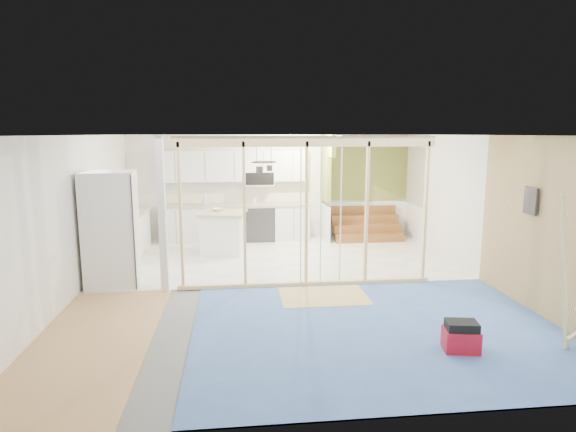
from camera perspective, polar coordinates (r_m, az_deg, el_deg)
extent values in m
cube|color=slate|center=(8.44, 0.10, -8.38)|extent=(7.00, 8.00, 0.01)
cube|color=silver|center=(8.02, 0.10, 9.56)|extent=(7.00, 8.00, 0.01)
cube|color=white|center=(12.08, -2.02, 3.44)|extent=(7.00, 0.01, 2.60)
cube|color=white|center=(4.28, 6.16, -8.36)|extent=(7.00, 0.01, 2.60)
cube|color=white|center=(8.49, -24.08, -0.10)|extent=(0.01, 8.00, 2.60)
cube|color=white|center=(9.20, 22.31, 0.72)|extent=(0.01, 8.00, 2.60)
cube|color=white|center=(10.35, -1.14, -4.90)|extent=(7.00, 4.00, 0.02)
cube|color=#4C77B9|center=(6.79, 10.70, -13.09)|extent=(5.00, 4.00, 0.02)
cube|color=tan|center=(6.78, -22.30, -13.72)|extent=(1.50, 4.00, 0.02)
cube|color=tan|center=(7.95, 4.22, -9.45)|extent=(1.40, 1.00, 0.01)
cube|color=beige|center=(8.06, 2.25, 8.84)|extent=(4.40, 0.09, 0.18)
cube|color=beige|center=(8.46, 2.14, -7.98)|extent=(4.40, 0.09, 0.06)
cube|color=silver|center=(8.17, -14.69, 0.08)|extent=(0.12, 0.14, 2.60)
cube|color=beige|center=(8.13, -12.60, 0.12)|extent=(0.04, 0.09, 2.40)
cube|color=beige|center=(8.08, -5.19, 0.26)|extent=(0.04, 0.09, 2.40)
cube|color=beige|center=(8.17, 2.19, 0.40)|extent=(0.05, 0.09, 2.40)
cube|color=beige|center=(8.39, 9.30, 0.52)|extent=(0.04, 0.09, 2.40)
cube|color=beige|center=(8.73, 15.96, 0.63)|extent=(0.04, 0.09, 2.40)
cylinder|color=silver|center=(8.14, 1.52, -0.21)|extent=(0.02, 0.02, 2.35)
cylinder|color=silver|center=(8.31, 6.26, -0.05)|extent=(0.02, 0.02, 2.35)
cylinder|color=silver|center=(8.23, 3.91, -0.12)|extent=(0.02, 0.02, 2.35)
cube|color=white|center=(11.88, -6.22, -0.92)|extent=(3.60, 0.60, 0.88)
cube|color=#BAB191|center=(11.80, -6.27, 1.30)|extent=(3.66, 0.64, 0.05)
cube|color=white|center=(11.04, -18.24, -2.17)|extent=(0.60, 1.60, 0.88)
cube|color=#BAB191|center=(10.96, -18.37, 0.21)|extent=(0.64, 1.64, 0.05)
cube|color=white|center=(11.82, -6.35, 5.92)|extent=(3.60, 0.34, 0.75)
cube|color=white|center=(11.82, -3.41, 4.51)|extent=(0.72, 0.38, 0.36)
cube|color=black|center=(11.63, -3.36, 4.42)|extent=(0.68, 0.02, 0.30)
cube|color=olive|center=(11.76, 4.49, 5.69)|extent=(0.10, 0.90, 1.60)
cube|color=white|center=(11.93, 4.40, -0.79)|extent=(0.10, 0.90, 0.90)
cube|color=olive|center=(11.05, 5.21, 8.28)|extent=(0.10, 0.50, 0.50)
cube|color=olive|center=(12.42, 9.14, 5.58)|extent=(2.20, 0.04, 1.60)
cube|color=white|center=(12.58, 8.98, -0.33)|extent=(2.20, 0.04, 0.90)
cube|color=brown|center=(11.91, 9.67, -2.64)|extent=(1.70, 0.26, 0.20)
cube|color=brown|center=(12.11, 9.36, -1.46)|extent=(1.70, 0.26, 0.20)
cube|color=brown|center=(12.32, 9.06, -0.31)|extent=(1.70, 0.26, 0.20)
cube|color=brown|center=(12.54, 8.77, 0.80)|extent=(1.70, 0.26, 0.20)
torus|color=black|center=(9.91, -2.87, 6.40)|extent=(0.52, 0.52, 0.02)
cylinder|color=black|center=(9.89, -3.76, 7.84)|extent=(0.01, 0.01, 0.50)
cylinder|color=black|center=(9.91, -2.01, 7.85)|extent=(0.01, 0.01, 0.50)
cylinder|color=#353439|center=(9.81, -3.41, 5.49)|extent=(0.14, 0.14, 0.14)
cylinder|color=#353439|center=(10.02, -2.21, 5.70)|extent=(0.12, 0.12, 0.12)
cube|color=tan|center=(7.52, 29.41, -1.68)|extent=(0.02, 4.00, 2.60)
cube|color=#353439|center=(7.93, 26.83, 1.62)|extent=(0.04, 0.30, 0.40)
cylinder|color=#FFEABF|center=(11.21, 5.58, 9.26)|extent=(0.32, 0.32, 0.08)
cube|color=silver|center=(8.84, -20.23, -1.48)|extent=(0.94, 0.91, 1.99)
cube|color=#353439|center=(8.75, -17.55, -1.44)|extent=(0.09, 0.80, 1.95)
cube|color=white|center=(10.66, -7.68, -2.20)|extent=(0.99, 0.99, 0.87)
cube|color=#BAB191|center=(10.58, -7.74, 0.35)|extent=(1.11, 1.11, 0.05)
imported|color=silver|center=(10.71, -8.29, 0.75)|extent=(0.30, 0.30, 0.06)
imported|color=silver|center=(11.68, -9.83, 2.03)|extent=(0.14, 0.14, 0.31)
imported|color=white|center=(11.85, -3.97, 1.94)|extent=(0.10, 0.10, 0.18)
cube|color=#A50F22|center=(6.39, 19.81, -13.73)|extent=(0.46, 0.38, 0.29)
cube|color=black|center=(6.32, 19.91, -12.10)|extent=(0.41, 0.33, 0.10)
cube|color=#E5D68C|center=(6.55, 29.91, -6.08)|extent=(0.44, 0.22, 1.94)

